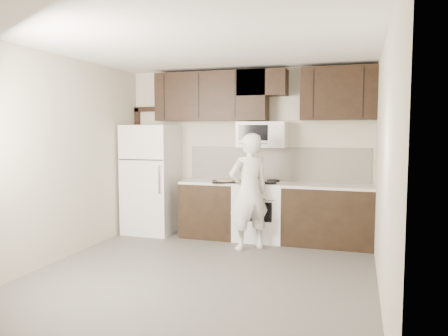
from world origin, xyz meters
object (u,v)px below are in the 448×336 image
at_px(stove, 260,211).
at_px(microwave, 262,135).
at_px(refrigerator, 151,179).
at_px(person, 249,192).

distance_m(stove, microwave, 1.20).
xyz_separation_m(refrigerator, person, (1.81, -0.53, -0.06)).
height_order(refrigerator, person, refrigerator).
height_order(stove, microwave, microwave).
bearing_deg(person, microwave, -133.22).
distance_m(stove, person, 0.69).
distance_m(microwave, person, 1.07).
xyz_separation_m(stove, refrigerator, (-1.85, -0.05, 0.44)).
distance_m(refrigerator, person, 1.89).
bearing_deg(refrigerator, microwave, 5.15).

